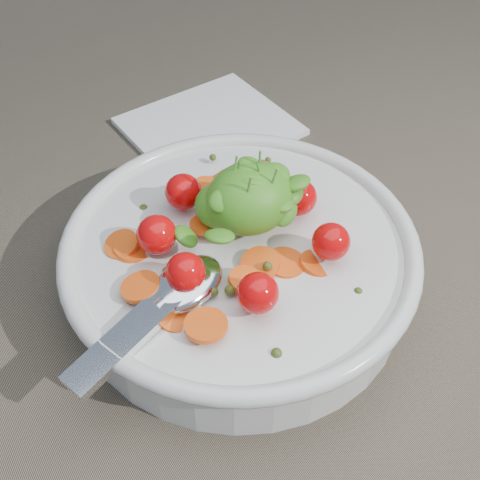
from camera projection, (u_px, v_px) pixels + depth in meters
ground at (239, 272)px, 0.54m from camera, size 6.00×6.00×0.00m
bowl at (240, 259)px, 0.51m from camera, size 0.32×0.30×0.13m
napkin at (209, 126)px, 0.70m from camera, size 0.18×0.16×0.01m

